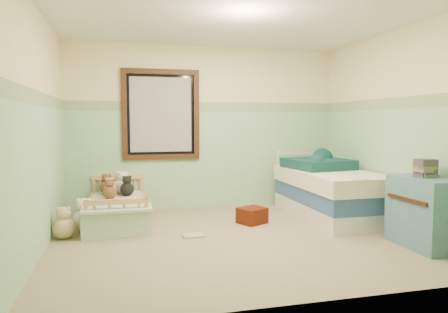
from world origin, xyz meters
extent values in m
cube|color=#847657|center=(0.00, 0.00, -0.01)|extent=(4.20, 3.60, 0.02)
cube|color=silver|center=(0.00, 0.00, 2.51)|extent=(4.20, 3.60, 0.02)
cube|color=beige|center=(0.00, 1.80, 1.25)|extent=(4.20, 0.04, 2.50)
cube|color=beige|center=(0.00, -1.80, 1.25)|extent=(4.20, 0.04, 2.50)
cube|color=beige|center=(-2.10, 0.00, 1.25)|extent=(0.04, 3.60, 2.50)
cube|color=beige|center=(2.10, 0.00, 1.25)|extent=(0.04, 3.60, 2.50)
cube|color=#83BB90|center=(0.00, 1.79, 0.75)|extent=(4.20, 0.01, 1.50)
cube|color=#4B7E55|center=(0.00, 1.79, 1.57)|extent=(4.20, 0.01, 0.15)
cube|color=black|center=(-0.70, 1.76, 1.45)|extent=(1.16, 0.06, 1.36)
cube|color=#B2B2B0|center=(-0.70, 1.77, 1.45)|extent=(0.92, 0.01, 1.12)
cube|color=tan|center=(-1.35, 1.05, 0.10)|extent=(0.74, 1.48, 0.19)
cube|color=silver|center=(-1.35, 1.05, 0.25)|extent=(0.68, 1.42, 0.12)
cube|color=#7BB4D8|center=(-1.35, 0.59, 0.33)|extent=(0.80, 0.74, 0.03)
sphere|color=brown|center=(-1.50, 1.55, 0.41)|extent=(0.20, 0.20, 0.20)
sphere|color=silver|center=(-1.30, 1.55, 0.42)|extent=(0.22, 0.22, 0.22)
sphere|color=tan|center=(-1.45, 1.33, 0.40)|extent=(0.18, 0.18, 0.18)
sphere|color=black|center=(-1.22, 1.33, 0.41)|extent=(0.19, 0.19, 0.19)
sphere|color=white|center=(-1.75, 0.69, 0.14)|extent=(0.28, 0.28, 0.28)
sphere|color=tan|center=(-1.95, 0.44, 0.13)|extent=(0.25, 0.25, 0.25)
cube|color=silver|center=(1.55, 0.67, 0.11)|extent=(0.93, 1.87, 0.22)
cube|color=navy|center=(1.55, 0.67, 0.33)|extent=(0.93, 1.87, 0.22)
cube|color=silver|center=(1.55, 0.67, 0.55)|extent=(0.97, 1.90, 0.22)
cube|color=#0D3734|center=(1.50, 0.97, 0.73)|extent=(0.90, 0.94, 0.14)
cube|color=#386374|center=(1.86, -0.83, 0.38)|extent=(0.47, 0.75, 0.75)
cube|color=#513431|center=(1.86, -0.80, 0.85)|extent=(0.20, 0.16, 0.19)
cube|color=maroon|center=(0.37, 0.61, 0.10)|extent=(0.43, 0.41, 0.21)
cube|color=yellow|center=(-0.49, 0.17, 0.01)|extent=(0.24, 0.19, 0.02)
sphere|color=white|center=(-1.28, 1.50, 0.42)|extent=(0.22, 0.22, 0.22)
sphere|color=brown|center=(-1.45, 1.11, 0.40)|extent=(0.19, 0.19, 0.19)
camera|label=1|loc=(-1.29, -4.51, 1.34)|focal=33.01mm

